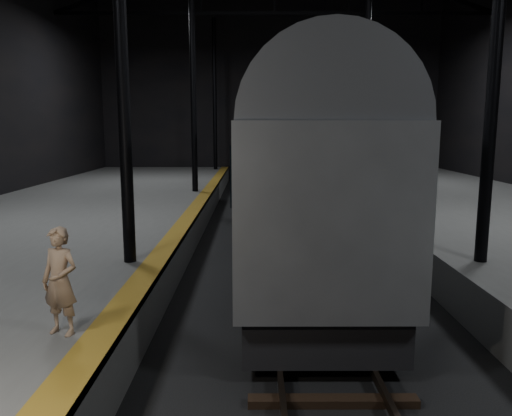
{
  "coord_description": "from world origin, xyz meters",
  "views": [
    {
      "loc": [
        -1.1,
        -14.48,
        3.87
      ],
      "look_at": [
        -1.07,
        -2.96,
        2.0
      ],
      "focal_mm": 35.0,
      "sensor_mm": 36.0,
      "label": 1
    }
  ],
  "objects": [
    {
      "name": "ground",
      "position": [
        0.0,
        0.0,
        0.0
      ],
      "size": [
        44.0,
        44.0,
        0.0
      ],
      "primitive_type": "plane",
      "color": "black",
      "rests_on": "ground"
    },
    {
      "name": "woman",
      "position": [
        -3.8,
        -7.82,
        1.76
      ],
      "size": [
        0.64,
        0.53,
        1.52
      ],
      "primitive_type": "imported",
      "rotation": [
        0.0,
        0.0,
        -0.33
      ],
      "color": "#96775C",
      "rests_on": "platform_left"
    },
    {
      "name": "tactile_strip",
      "position": [
        -3.25,
        0.0,
        1.0
      ],
      "size": [
        0.5,
        43.8,
        0.01
      ],
      "primitive_type": "cube",
      "color": "#9C6E1C",
      "rests_on": "platform_left"
    },
    {
      "name": "platform_left",
      "position": [
        -7.5,
        0.0,
        0.5
      ],
      "size": [
        9.0,
        43.8,
        1.0
      ],
      "primitive_type": "cube",
      "color": "#565653",
      "rests_on": "ground"
    },
    {
      "name": "track",
      "position": [
        0.0,
        0.0,
        0.07
      ],
      "size": [
        2.4,
        43.0,
        0.24
      ],
      "color": "#3F3328",
      "rests_on": "ground"
    },
    {
      "name": "train",
      "position": [
        -0.0,
        2.12,
        2.92
      ],
      "size": [
        2.93,
        19.57,
        5.23
      ],
      "color": "#96999D",
      "rests_on": "ground"
    }
  ]
}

